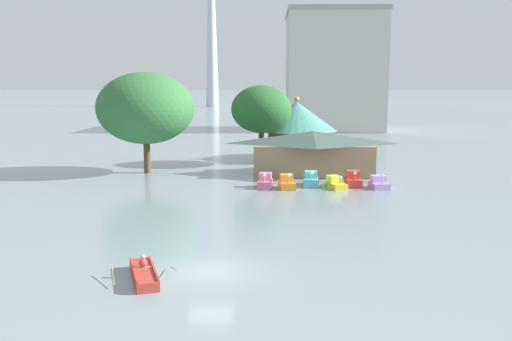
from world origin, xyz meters
The scene contains 13 objects.
ground_plane centered at (0.00, 0.00, 0.00)m, with size 2000.00×2000.00×0.00m, color gray.
rowboat_with_rower centered at (-3.34, -1.33, 0.29)m, with size 3.64×4.29×1.25m.
pedal_boat_pink centered at (2.83, 24.73, 0.57)m, with size 1.57×2.43×1.58m.
pedal_boat_orange centered at (4.95, 24.25, 0.54)m, with size 1.68×2.66×1.67m.
pedal_boat_cyan centered at (7.41, 25.89, 0.58)m, with size 1.60×3.07×1.70m.
pedal_boat_yellow centered at (9.68, 24.72, 0.46)m, with size 2.15×3.26×1.35m.
pedal_boat_red centered at (11.61, 25.82, 0.60)m, with size 1.59×2.96×1.63m.
pedal_boat_lavender centered at (13.92, 24.62, 0.48)m, with size 1.82×2.57×1.55m.
boathouse centered at (8.11, 33.16, 2.55)m, with size 14.11×7.73×4.87m.
green_roof_pavilion centered at (6.97, 46.18, 4.51)m, with size 10.90×10.90×8.43m.
shoreline_tree_tall_left centered at (-10.68, 33.60, 7.37)m, with size 10.97×10.97×11.41m.
shoreline_tree_mid centered at (2.27, 40.82, 6.93)m, with size 7.55×7.55×9.93m.
background_building_block centered at (17.64, 96.11, 13.01)m, with size 20.87×19.62×25.98m.
Camera 1 is at (3.04, -28.70, 10.01)m, focal length 38.84 mm.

